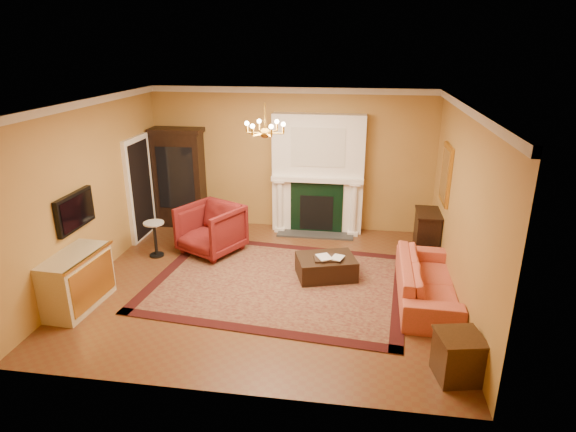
% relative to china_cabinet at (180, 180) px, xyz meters
% --- Properties ---
extents(floor, '(6.00, 5.50, 0.02)m').
position_rel_china_cabinet_xyz_m(floor, '(2.40, -2.49, -1.04)').
color(floor, brown).
rests_on(floor, ground).
extents(ceiling, '(6.00, 5.50, 0.02)m').
position_rel_china_cabinet_xyz_m(ceiling, '(2.40, -2.49, 1.98)').
color(ceiling, silver).
rests_on(ceiling, wall_back).
extents(wall_back, '(6.00, 0.02, 3.00)m').
position_rel_china_cabinet_xyz_m(wall_back, '(2.40, 0.27, 0.47)').
color(wall_back, '#B48740').
rests_on(wall_back, floor).
extents(wall_front, '(6.00, 0.02, 3.00)m').
position_rel_china_cabinet_xyz_m(wall_front, '(2.40, -5.25, 0.47)').
color(wall_front, '#B48740').
rests_on(wall_front, floor).
extents(wall_left, '(0.02, 5.50, 3.00)m').
position_rel_china_cabinet_xyz_m(wall_left, '(-0.61, -2.49, 0.47)').
color(wall_left, '#B48740').
rests_on(wall_left, floor).
extents(wall_right, '(0.02, 5.50, 3.00)m').
position_rel_china_cabinet_xyz_m(wall_right, '(5.41, -2.49, 0.47)').
color(wall_right, '#B48740').
rests_on(wall_right, floor).
extents(fireplace, '(1.90, 0.70, 2.50)m').
position_rel_china_cabinet_xyz_m(fireplace, '(3.00, 0.08, 0.17)').
color(fireplace, white).
rests_on(fireplace, wall_back).
extents(crown_molding, '(6.00, 5.50, 0.12)m').
position_rel_china_cabinet_xyz_m(crown_molding, '(2.40, -1.53, 1.91)').
color(crown_molding, silver).
rests_on(crown_molding, ceiling).
extents(doorway, '(0.08, 1.05, 2.10)m').
position_rel_china_cabinet_xyz_m(doorway, '(-0.55, -0.79, 0.02)').
color(doorway, white).
rests_on(doorway, wall_left).
extents(tv_panel, '(0.09, 0.95, 0.58)m').
position_rel_china_cabinet_xyz_m(tv_panel, '(-0.55, -3.09, 0.32)').
color(tv_panel, black).
rests_on(tv_panel, wall_left).
extents(gilt_mirror, '(0.06, 0.76, 1.05)m').
position_rel_china_cabinet_xyz_m(gilt_mirror, '(5.37, -1.09, 0.62)').
color(gilt_mirror, gold).
rests_on(gilt_mirror, wall_right).
extents(chandelier, '(0.63, 0.55, 0.53)m').
position_rel_china_cabinet_xyz_m(chandelier, '(2.40, -2.49, 1.58)').
color(chandelier, '#BA8D33').
rests_on(chandelier, ceiling).
extents(oriental_rug, '(4.50, 3.54, 0.02)m').
position_rel_china_cabinet_xyz_m(oriental_rug, '(2.58, -2.45, -1.02)').
color(oriental_rug, '#410E12').
rests_on(oriental_rug, floor).
extents(china_cabinet, '(1.04, 0.49, 2.06)m').
position_rel_china_cabinet_xyz_m(china_cabinet, '(0.00, 0.00, 0.00)').
color(china_cabinet, black).
rests_on(china_cabinet, floor).
extents(wingback_armchair, '(1.34, 1.31, 1.04)m').
position_rel_china_cabinet_xyz_m(wingback_armchair, '(1.09, -1.39, -0.51)').
color(wingback_armchair, maroon).
rests_on(wingback_armchair, floor).
extents(pedestal_table, '(0.38, 0.38, 0.69)m').
position_rel_china_cabinet_xyz_m(pedestal_table, '(0.10, -1.72, -0.63)').
color(pedestal_table, black).
rests_on(pedestal_table, floor).
extents(commode, '(0.62, 1.20, 0.87)m').
position_rel_china_cabinet_xyz_m(commode, '(-0.33, -3.67, -0.59)').
color(commode, beige).
rests_on(commode, floor).
extents(coral_sofa, '(0.69, 2.21, 0.86)m').
position_rel_china_cabinet_xyz_m(coral_sofa, '(4.98, -2.65, -0.60)').
color(coral_sofa, '#D44C43').
rests_on(coral_sofa, floor).
extents(end_table, '(0.58, 0.58, 0.56)m').
position_rel_china_cabinet_xyz_m(end_table, '(5.12, -4.56, -0.75)').
color(end_table, '#3E2210').
rests_on(end_table, floor).
extents(console_table, '(0.45, 0.76, 0.83)m').
position_rel_china_cabinet_xyz_m(console_table, '(5.18, -0.87, -0.62)').
color(console_table, black).
rests_on(console_table, floor).
extents(leather_ottoman, '(1.14, 0.96, 0.36)m').
position_rel_china_cabinet_xyz_m(leather_ottoman, '(3.36, -2.12, -0.83)').
color(leather_ottoman, black).
rests_on(leather_ottoman, oriental_rug).
extents(ottoman_tray, '(0.48, 0.41, 0.03)m').
position_rel_china_cabinet_xyz_m(ottoman_tray, '(3.37, -2.19, -0.64)').
color(ottoman_tray, black).
rests_on(ottoman_tray, leather_ottoman).
extents(book_a, '(0.20, 0.12, 0.29)m').
position_rel_china_cabinet_xyz_m(book_a, '(3.24, -2.27, -0.48)').
color(book_a, gray).
rests_on(book_a, ottoman_tray).
extents(book_b, '(0.18, 0.08, 0.26)m').
position_rel_china_cabinet_xyz_m(book_b, '(3.47, -2.17, -0.49)').
color(book_b, gray).
rests_on(book_b, ottoman_tray).
extents(topiary_left, '(0.17, 0.17, 0.46)m').
position_rel_china_cabinet_xyz_m(topiary_left, '(2.36, 0.04, 0.45)').
color(topiary_left, gray).
rests_on(topiary_left, fireplace).
extents(topiary_right, '(0.17, 0.17, 0.44)m').
position_rel_china_cabinet_xyz_m(topiary_right, '(3.52, 0.04, 0.44)').
color(topiary_right, gray).
rests_on(topiary_right, fireplace).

